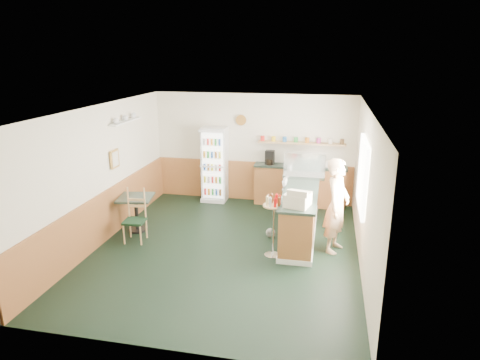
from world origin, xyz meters
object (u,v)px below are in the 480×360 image
(cash_register, at_px, (298,200))
(condiment_stand, at_px, (273,216))
(cafe_chair, at_px, (136,213))
(display_case, at_px, (304,166))
(drinks_fridge, at_px, (214,165))
(shopkeeper, at_px, (337,206))
(cafe_table, at_px, (136,207))

(cash_register, xyz_separation_m, condiment_stand, (-0.43, -0.03, -0.34))
(cash_register, bearing_deg, cafe_chair, -168.61)
(cash_register, bearing_deg, display_case, 103.92)
(drinks_fridge, height_order, cafe_chair, drinks_fridge)
(cafe_chair, bearing_deg, display_case, 23.99)
(cafe_chair, bearing_deg, condiment_stand, -8.24)
(shopkeeper, bearing_deg, drinks_fridge, 69.41)
(drinks_fridge, distance_m, display_case, 2.49)
(display_case, distance_m, cafe_table, 3.73)
(cafe_table, distance_m, cafe_chair, 0.46)
(display_case, distance_m, cash_register, 1.91)
(condiment_stand, bearing_deg, cafe_chair, 176.50)
(condiment_stand, distance_m, cafe_chair, 2.79)
(drinks_fridge, relative_size, cafe_chair, 1.75)
(condiment_stand, relative_size, cafe_chair, 1.09)
(shopkeeper, height_order, condiment_stand, shopkeeper)
(cafe_table, bearing_deg, cash_register, -9.35)
(drinks_fridge, xyz_separation_m, display_case, (2.29, -0.91, 0.32))
(display_case, xyz_separation_m, cafe_table, (-3.40, -1.34, -0.73))
(display_case, height_order, cash_register, display_case)
(condiment_stand, bearing_deg, cafe_table, 168.81)
(drinks_fridge, bearing_deg, cash_register, -50.81)
(cash_register, distance_m, shopkeeper, 0.86)
(condiment_stand, bearing_deg, shopkeeper, 22.74)
(display_case, bearing_deg, cash_register, -90.00)
(drinks_fridge, bearing_deg, condiment_stand, -56.75)
(display_case, relative_size, condiment_stand, 0.77)
(shopkeeper, xyz_separation_m, cafe_chair, (-3.91, -0.30, -0.34))
(drinks_fridge, distance_m, condiment_stand, 3.40)
(drinks_fridge, height_order, condiment_stand, drinks_fridge)
(display_case, relative_size, cafe_chair, 0.84)
(display_case, relative_size, cash_register, 2.07)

